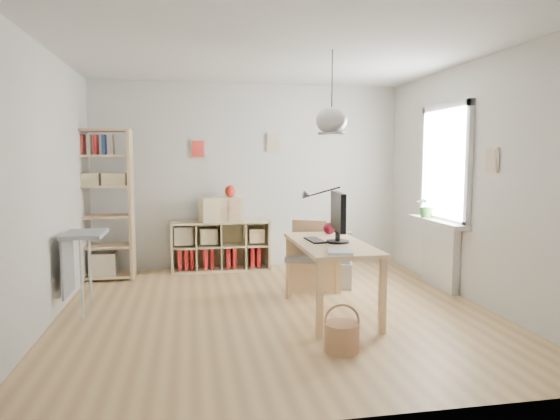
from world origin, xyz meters
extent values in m
plane|color=tan|center=(0.00, 0.00, 0.00)|extent=(4.50, 4.50, 0.00)
plane|color=silver|center=(0.00, 2.25, 1.35)|extent=(4.50, 0.00, 4.50)
plane|color=silver|center=(0.00, -2.25, 1.35)|extent=(4.50, 0.00, 4.50)
plane|color=silver|center=(-2.25, 0.00, 1.35)|extent=(0.00, 4.50, 4.50)
plane|color=silver|center=(2.25, 0.00, 1.35)|extent=(0.00, 4.50, 4.50)
plane|color=silver|center=(0.00, 0.00, 2.70)|extent=(4.50, 4.50, 0.00)
cylinder|color=black|center=(0.55, -0.15, 2.36)|extent=(0.01, 0.01, 0.68)
ellipsoid|color=silver|center=(0.55, -0.15, 2.00)|extent=(0.32, 0.32, 0.27)
cube|color=white|center=(2.23, 0.60, 1.55)|extent=(0.03, 1.00, 1.30)
cube|color=silver|center=(2.21, 0.06, 1.55)|extent=(0.06, 0.08, 1.46)
cube|color=silver|center=(2.21, 1.14, 1.55)|extent=(0.06, 0.08, 1.46)
cube|color=silver|center=(2.21, 0.60, 2.24)|extent=(0.06, 1.16, 0.08)
cube|color=silver|center=(2.21, 0.60, 0.86)|extent=(0.06, 1.16, 0.08)
cube|color=silver|center=(2.19, 0.60, 0.40)|extent=(0.10, 0.80, 0.80)
cube|color=silver|center=(2.14, 0.60, 0.83)|extent=(0.22, 1.20, 0.06)
cube|color=#DCAD7F|center=(0.55, -0.15, 0.73)|extent=(0.70, 1.50, 0.04)
cube|color=#DCAD7F|center=(0.25, -0.85, 0.35)|extent=(0.06, 0.06, 0.71)
cube|color=#DCAD7F|center=(0.25, 0.55, 0.35)|extent=(0.06, 0.06, 0.71)
cube|color=#DCAD7F|center=(0.85, -0.85, 0.35)|extent=(0.06, 0.06, 0.71)
cube|color=#DCAD7F|center=(0.85, 0.55, 0.35)|extent=(0.06, 0.06, 0.71)
cube|color=#D2BC8A|center=(-0.45, 2.04, 0.01)|extent=(1.40, 0.38, 0.03)
cube|color=#D2BC8A|center=(-0.45, 2.04, 0.70)|extent=(1.40, 0.38, 0.03)
cube|color=#D2BC8A|center=(-1.14, 2.04, 0.36)|extent=(0.03, 0.38, 0.72)
cube|color=#D2BC8A|center=(0.23, 2.04, 0.36)|extent=(0.03, 0.38, 0.72)
cube|color=#D2BC8A|center=(-0.45, 2.22, 0.36)|extent=(1.40, 0.02, 0.72)
cube|color=maroon|center=(-1.03, 2.06, 0.19)|extent=(0.06, 0.26, 0.30)
cube|color=maroon|center=(-0.94, 2.06, 0.19)|extent=(0.05, 0.26, 0.30)
cube|color=maroon|center=(-0.86, 2.06, 0.19)|extent=(0.05, 0.26, 0.30)
cube|color=maroon|center=(-0.67, 2.06, 0.19)|extent=(0.05, 0.26, 0.30)
cube|color=maroon|center=(-0.58, 2.06, 0.19)|extent=(0.05, 0.26, 0.30)
cube|color=maroon|center=(-0.35, 2.06, 0.19)|extent=(0.06, 0.26, 0.30)
cube|color=maroon|center=(-0.26, 2.06, 0.19)|extent=(0.06, 0.26, 0.30)
cube|color=maroon|center=(0.00, 2.06, 0.19)|extent=(0.06, 0.26, 0.30)
cube|color=maroon|center=(0.09, 2.06, 0.19)|extent=(0.05, 0.26, 0.30)
cube|color=#DCAD7F|center=(-2.41, 1.80, 1.00)|extent=(0.04, 0.38, 2.00)
cube|color=#DCAD7F|center=(-1.65, 1.80, 1.00)|extent=(0.04, 0.38, 2.00)
cube|color=#DCAD7F|center=(-2.03, 1.80, 0.05)|extent=(0.76, 0.38, 0.03)
cube|color=#DCAD7F|center=(-2.03, 1.80, 0.45)|extent=(0.76, 0.38, 0.03)
cube|color=#DCAD7F|center=(-2.03, 1.80, 0.85)|extent=(0.76, 0.38, 0.03)
cube|color=#DCAD7F|center=(-2.03, 1.80, 1.25)|extent=(0.76, 0.38, 0.03)
cube|color=#DCAD7F|center=(-2.03, 1.80, 1.65)|extent=(0.76, 0.38, 0.03)
cube|color=#DCAD7F|center=(-2.03, 1.80, 1.98)|extent=(0.76, 0.38, 0.03)
cube|color=navy|center=(-2.31, 1.80, 1.79)|extent=(0.04, 0.18, 0.26)
cube|color=maroon|center=(-2.23, 1.80, 1.79)|extent=(0.04, 0.18, 0.26)
cube|color=#C0AF93|center=(-2.15, 1.80, 1.79)|extent=(0.04, 0.18, 0.26)
cube|color=maroon|center=(-2.07, 1.80, 1.79)|extent=(0.04, 0.18, 0.26)
cube|color=navy|center=(-1.97, 1.80, 1.79)|extent=(0.04, 0.18, 0.26)
cube|color=#C0AF93|center=(-1.87, 1.80, 1.79)|extent=(0.04, 0.18, 0.26)
cube|color=gray|center=(-1.97, 0.35, 0.83)|extent=(0.40, 0.55, 0.04)
cylinder|color=silver|center=(-1.97, 0.13, 0.41)|extent=(0.03, 0.03, 0.82)
cylinder|color=silver|center=(-1.97, 0.57, 0.41)|extent=(0.03, 0.03, 0.82)
cube|color=gray|center=(-2.15, 0.35, 0.50)|extent=(0.02, 0.50, 0.62)
cube|color=gray|center=(0.45, 0.52, 0.46)|extent=(0.57, 0.57, 0.06)
cube|color=#DCAD7F|center=(0.21, 0.43, 0.21)|extent=(0.05, 0.05, 0.43)
cube|color=#DCAD7F|center=(0.36, 0.77, 0.21)|extent=(0.05, 0.05, 0.43)
cube|color=#DCAD7F|center=(0.54, 0.28, 0.21)|extent=(0.05, 0.05, 0.43)
cube|color=#DCAD7F|center=(0.70, 0.61, 0.21)|extent=(0.05, 0.05, 0.43)
cube|color=#DCAD7F|center=(0.54, 0.70, 0.68)|extent=(0.40, 0.21, 0.39)
cylinder|color=#AF784F|center=(0.36, -1.18, 0.12)|extent=(0.30, 0.30, 0.24)
torus|color=#AF784F|center=(0.36, -1.18, 0.26)|extent=(0.30, 0.08, 0.30)
cube|color=silver|center=(0.82, 0.92, 0.01)|extent=(0.72, 0.60, 0.02)
cube|color=silver|center=(0.54, 1.01, 0.16)|extent=(0.15, 0.41, 0.32)
cube|color=silver|center=(1.11, 0.83, 0.16)|extent=(0.15, 0.41, 0.32)
cube|color=silver|center=(0.76, 0.73, 0.16)|extent=(0.60, 0.21, 0.32)
cube|color=silver|center=(0.88, 1.12, 0.16)|extent=(0.60, 0.21, 0.32)
cube|color=silver|center=(0.94, 1.29, 0.46)|extent=(0.65, 0.38, 0.40)
sphere|color=yellow|center=(0.66, 0.91, 0.24)|extent=(0.14, 0.14, 0.14)
sphere|color=#1969B0|center=(0.94, 0.94, 0.24)|extent=(0.14, 0.14, 0.14)
sphere|color=#B44416|center=(0.79, 0.91, 0.24)|extent=(0.14, 0.14, 0.14)
sphere|color=#2F8333|center=(0.96, 0.79, 0.24)|extent=(0.14, 0.14, 0.14)
cylinder|color=black|center=(0.62, -0.18, 0.76)|extent=(0.24, 0.24, 0.02)
cylinder|color=black|center=(0.62, -0.18, 0.83)|extent=(0.05, 0.05, 0.11)
cube|color=black|center=(0.62, -0.18, 1.08)|extent=(0.12, 0.60, 0.39)
cube|color=black|center=(0.41, -0.04, 0.76)|extent=(0.16, 0.38, 0.02)
cylinder|color=black|center=(0.82, 0.52, 0.77)|extent=(0.07, 0.07, 0.05)
cylinder|color=black|center=(0.82, 0.52, 1.00)|extent=(0.02, 0.02, 0.45)
cone|color=black|center=(0.43, 0.42, 1.20)|extent=(0.11, 0.08, 0.11)
sphere|color=#530B1E|center=(0.69, 0.38, 0.82)|extent=(0.13, 0.13, 0.13)
cube|color=silver|center=(0.47, -0.74, 0.76)|extent=(0.28, 0.32, 0.03)
cube|color=#D2BC8A|center=(-0.44, 2.04, 0.89)|extent=(0.65, 0.42, 0.34)
ellipsoid|color=maroon|center=(-0.31, 2.04, 1.15)|extent=(0.15, 0.15, 0.17)
imported|color=#285720|center=(2.12, 0.85, 1.01)|extent=(0.34, 0.31, 0.31)
camera|label=1|loc=(-0.88, -5.08, 1.63)|focal=32.00mm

